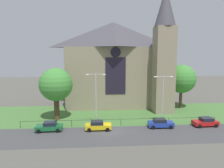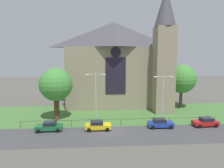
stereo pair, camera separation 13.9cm
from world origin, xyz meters
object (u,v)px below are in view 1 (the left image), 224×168
(tree_left_near, at_px, (56,85))
(parked_car_green, at_px, (49,126))
(church_building, at_px, (117,63))
(streetlamp_far, at_px, (163,94))
(parked_car_blue, at_px, (160,123))
(streetlamp_near, at_px, (96,93))
(parked_car_red, at_px, (205,122))
(parked_car_yellow, at_px, (98,125))
(tree_right_far, at_px, (181,79))

(tree_left_near, bearing_deg, parked_car_green, -90.70)
(church_building, distance_m, parked_car_green, 23.54)
(streetlamp_far, distance_m, parked_car_blue, 5.02)
(streetlamp_near, relative_size, parked_car_blue, 2.15)
(church_building, relative_size, parked_car_red, 6.07)
(tree_left_near, distance_m, parked_car_red, 27.47)
(streetlamp_near, distance_m, parked_car_green, 9.20)
(tree_left_near, bearing_deg, parked_car_blue, -17.89)
(parked_car_blue, bearing_deg, tree_left_near, 164.58)
(parked_car_green, height_order, parked_car_yellow, same)
(tree_right_far, xyz_separation_m, parked_car_green, (-27.10, -13.26, -6.01))
(church_building, relative_size, streetlamp_near, 2.84)
(tree_left_near, height_order, parked_car_blue, tree_left_near)
(tree_left_near, bearing_deg, tree_right_far, 14.63)
(streetlamp_far, distance_m, parked_car_green, 19.75)
(tree_left_near, height_order, parked_car_red, tree_left_near)
(streetlamp_far, height_order, parked_car_blue, streetlamp_far)
(tree_left_near, xyz_separation_m, parked_car_red, (26.19, -5.80, -5.89))
(parked_car_yellow, bearing_deg, parked_car_red, 1.66)
(streetlamp_far, distance_m, parked_car_yellow, 12.38)
(streetlamp_near, bearing_deg, parked_car_red, -4.14)
(parked_car_blue, bearing_deg, parked_car_green, -176.54)
(parked_car_yellow, height_order, parked_car_blue, same)
(streetlamp_near, xyz_separation_m, streetlamp_far, (11.58, -0.00, -0.25))
(tree_right_far, height_order, streetlamp_near, tree_right_far)
(tree_left_near, distance_m, parked_car_blue, 20.07)
(streetlamp_near, relative_size, parked_car_red, 2.14)
(parked_car_yellow, bearing_deg, tree_right_far, 34.81)
(tree_right_far, distance_m, tree_left_near, 27.93)
(parked_car_green, distance_m, parked_car_blue, 18.34)
(tree_left_near, bearing_deg, parked_car_red, -12.49)
(streetlamp_near, height_order, parked_car_blue, streetlamp_near)
(parked_car_red, bearing_deg, parked_car_blue, -2.15)
(church_building, bearing_deg, parked_car_red, -51.23)
(tree_left_near, relative_size, parked_car_red, 2.29)
(tree_right_far, relative_size, tree_left_near, 1.02)
(streetlamp_far, xyz_separation_m, parked_car_green, (-19.09, -1.77, -4.75))
(parked_car_green, distance_m, parked_car_yellow, 7.80)
(church_building, height_order, tree_right_far, church_building)
(tree_right_far, bearing_deg, church_building, 163.82)
(parked_car_blue, bearing_deg, streetlamp_near, 174.83)
(tree_left_near, xyz_separation_m, parked_car_blue, (18.26, -5.89, -5.89))
(church_building, relative_size, tree_left_near, 2.65)
(parked_car_red, bearing_deg, church_building, -54.05)
(streetlamp_far, xyz_separation_m, parked_car_yellow, (-11.29, -1.85, -4.75))
(church_building, distance_m, parked_car_red, 23.88)
(streetlamp_near, bearing_deg, church_building, 72.20)
(church_building, xyz_separation_m, parked_car_blue, (5.78, -17.17, -9.53))
(tree_left_near, relative_size, parked_car_yellow, 2.33)
(tree_left_near, relative_size, parked_car_blue, 2.30)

